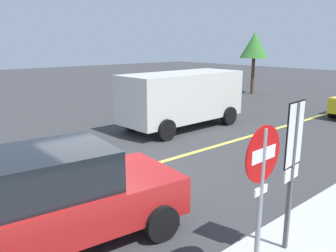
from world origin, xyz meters
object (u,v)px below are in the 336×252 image
(car_red_mid_road, at_px, (61,197))
(tree_left_verge, at_px, (254,46))
(speed_limit_sign, at_px, (293,151))
(white_van, at_px, (182,96))
(stop_sign, at_px, (261,181))

(car_red_mid_road, relative_size, tree_left_verge, 1.04)
(speed_limit_sign, height_order, white_van, speed_limit_sign)
(speed_limit_sign, distance_m, car_red_mid_road, 3.80)
(stop_sign, distance_m, car_red_mid_road, 3.30)
(white_van, relative_size, tree_left_verge, 1.31)
(stop_sign, bearing_deg, white_van, 52.91)
(white_van, bearing_deg, car_red_mid_road, -146.95)
(stop_sign, xyz_separation_m, white_van, (5.68, 7.51, -0.33))
(stop_sign, xyz_separation_m, tree_left_verge, (15.86, 11.35, 1.56))
(stop_sign, bearing_deg, speed_limit_sign, 6.71)
(speed_limit_sign, bearing_deg, stop_sign, -173.29)
(speed_limit_sign, height_order, car_red_mid_road, speed_limit_sign)
(white_van, bearing_deg, tree_left_verge, 20.67)
(stop_sign, distance_m, white_van, 9.42)
(stop_sign, relative_size, white_van, 0.45)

